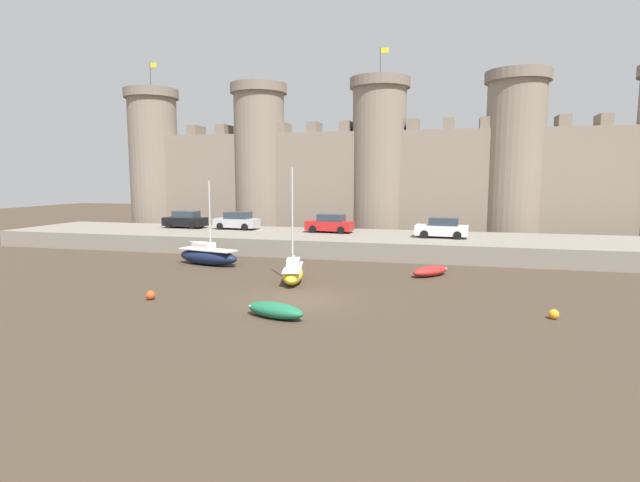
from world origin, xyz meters
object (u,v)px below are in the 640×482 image
mooring_buoy_near_channel (151,295)px  sailboat_midflat_right (293,272)px  car_quay_centre_east (330,224)px  car_quay_west (237,221)px  car_quay_east (185,220)px  sailboat_midflat_centre (208,256)px  rowboat_midflat_left (275,310)px  rowboat_near_channel_left (430,271)px  mooring_buoy_off_centre (554,314)px  car_quay_centre_west (442,228)px

mooring_buoy_near_channel → sailboat_midflat_right: bearing=46.2°
car_quay_centre_east → car_quay_west: bearing=177.2°
car_quay_east → car_quay_west: bearing=0.0°
sailboat_midflat_right → mooring_buoy_near_channel: (-5.73, -5.98, -0.34)m
sailboat_midflat_centre → rowboat_midflat_left: 14.84m
sailboat_midflat_centre → rowboat_midflat_left: sailboat_midflat_centre is taller
rowboat_near_channel_left → mooring_buoy_off_centre: rowboat_near_channel_left is taller
sailboat_midflat_right → car_quay_centre_east: bearing=94.7°
car_quay_centre_west → car_quay_east: size_ratio=1.00×
sailboat_midflat_centre → rowboat_midflat_left: bearing=-51.6°
rowboat_near_channel_left → car_quay_west: (-18.08, 11.04, 1.84)m
sailboat_midflat_right → car_quay_east: sailboat_midflat_right is taller
rowboat_midflat_left → mooring_buoy_off_centre: rowboat_midflat_left is taller
sailboat_midflat_centre → mooring_buoy_near_channel: bearing=-79.1°
car_quay_centre_west → sailboat_midflat_right: bearing=-123.0°
sailboat_midflat_centre → rowboat_midflat_left: size_ratio=1.93×
car_quay_centre_east → car_quay_east: (-14.37, 0.44, 0.00)m
mooring_buoy_near_channel → car_quay_west: size_ratio=0.11×
sailboat_midflat_right → mooring_buoy_off_centre: (13.51, -4.63, -0.36)m
sailboat_midflat_centre → rowboat_near_channel_left: (15.53, -0.19, -0.32)m
sailboat_midflat_right → mooring_buoy_off_centre: size_ratio=15.36×
rowboat_midflat_left → mooring_buoy_off_centre: 12.31m
sailboat_midflat_right → car_quay_centre_east: 14.65m
rowboat_midflat_left → mooring_buoy_near_channel: size_ratio=6.63×
rowboat_midflat_left → car_quay_west: bearing=117.6°
rowboat_near_channel_left → car_quay_east: 25.96m
car_quay_west → car_quay_east: size_ratio=1.00×
mooring_buoy_near_channel → car_quay_east: (-9.82, 20.94, 1.95)m
car_quay_west → rowboat_midflat_left: bearing=-62.4°
rowboat_midflat_left → car_quay_west: (-11.77, 22.48, 1.82)m
mooring_buoy_near_channel → sailboat_midflat_centre: bearing=100.9°
sailboat_midflat_centre → car_quay_west: sailboat_midflat_centre is taller
mooring_buoy_near_channel → mooring_buoy_off_centre: size_ratio=1.06×
rowboat_midflat_left → car_quay_centre_east: 22.28m
sailboat_midflat_right → mooring_buoy_off_centre: 14.29m
mooring_buoy_near_channel → car_quay_centre_west: size_ratio=0.11×
mooring_buoy_off_centre → car_quay_east: size_ratio=0.11×
mooring_buoy_near_channel → car_quay_centre_east: bearing=77.5°
rowboat_midflat_left → car_quay_west: 25.44m
rowboat_midflat_left → car_quay_centre_east: car_quay_centre_east is taller
rowboat_near_channel_left → car_quay_centre_east: car_quay_centre_east is taller
car_quay_centre_west → mooring_buoy_off_centre: bearing=-73.8°
car_quay_centre_west → mooring_buoy_near_channel: bearing=-126.7°
sailboat_midflat_centre → rowboat_near_channel_left: sailboat_midflat_centre is taller
sailboat_midflat_right → rowboat_near_channel_left: sailboat_midflat_right is taller
mooring_buoy_near_channel → car_quay_centre_east: size_ratio=0.11×
rowboat_near_channel_left → car_quay_east: (-23.42, 11.04, 1.84)m
rowboat_midflat_left → sailboat_midflat_right: 7.68m
mooring_buoy_near_channel → car_quay_west: 21.50m
rowboat_midflat_left → car_quay_east: 28.30m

